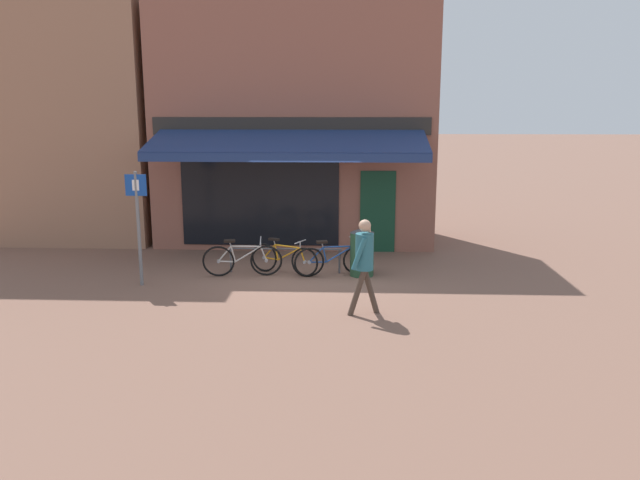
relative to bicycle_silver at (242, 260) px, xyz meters
name	(u,v)px	position (x,y,z in m)	size (l,w,h in m)	color
ground_plane	(303,277)	(1.34, 0.00, -0.38)	(160.00, 160.00, 0.00)	brown
shop_front	(296,125)	(0.86, 4.09, 2.83)	(7.39, 4.85, 6.44)	#8E5647
neighbour_building	(73,100)	(-5.57, 4.61, 3.49)	(5.06, 4.00, 7.74)	#9E7056
bike_rack_rail	(285,253)	(0.91, 0.37, 0.08)	(2.57, 0.04, 0.57)	#47494F
bicycle_silver	(242,260)	(0.00, 0.00, 0.00)	(1.76, 0.52, 0.87)	black
bicycle_orange	(284,258)	(0.90, 0.26, -0.02)	(1.58, 0.74, 0.80)	black
bicycle_blue	(333,260)	(2.01, 0.16, -0.01)	(1.75, 0.64, 0.84)	black
pedestrian_adult	(364,256)	(2.62, -2.45, 0.70)	(0.59, 0.54, 1.75)	#47382D
litter_bin	(362,252)	(2.64, 0.20, 0.16)	(0.54, 0.54, 1.08)	#23472D
parking_sign	(138,216)	(-2.00, -0.78, 1.09)	(0.44, 0.07, 2.40)	slate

